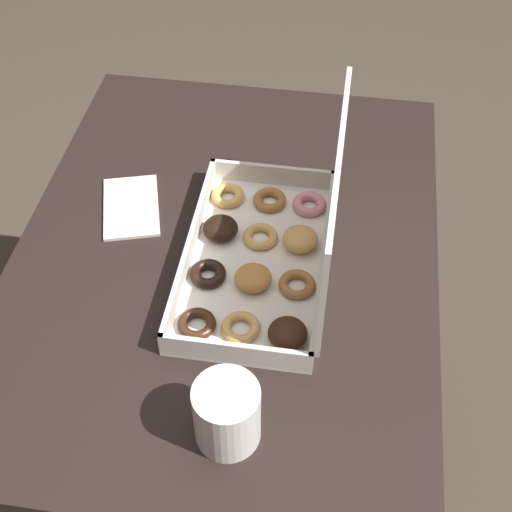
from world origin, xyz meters
TOP-DOWN VIEW (x-y plane):
  - ground_plane at (0.00, 0.00)m, footprint 8.00×8.00m
  - dining_table at (0.00, 0.00)m, footprint 0.95×0.70m
  - donut_box at (0.03, 0.09)m, footprint 0.40×0.23m
  - coffee_mug at (0.33, 0.06)m, footprint 0.09×0.09m
  - paper_napkin at (-0.07, -0.18)m, footprint 0.18×0.14m

SIDE VIEW (x-z plane):
  - ground_plane at x=0.00m, z-range 0.00..0.00m
  - dining_table at x=0.00m, z-range 0.25..1.01m
  - paper_napkin at x=-0.07m, z-range 0.76..0.77m
  - donut_box at x=0.03m, z-range 0.68..0.94m
  - coffee_mug at x=0.33m, z-range 0.76..0.86m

